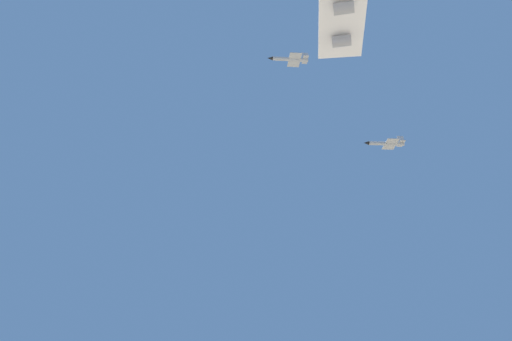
% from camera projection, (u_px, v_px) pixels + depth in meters
% --- Properties ---
extents(chase_jet_trailing, '(14.27, 10.86, 4.00)m').
position_uv_depth(chase_jet_trailing, '(290.00, 59.00, 179.96)').
color(chase_jet_trailing, '#999EA3').
extents(chase_jet_high_escort, '(14.13, 11.12, 4.00)m').
position_uv_depth(chase_jet_high_escort, '(386.00, 143.00, 180.15)').
color(chase_jet_high_escort, '#999EA3').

